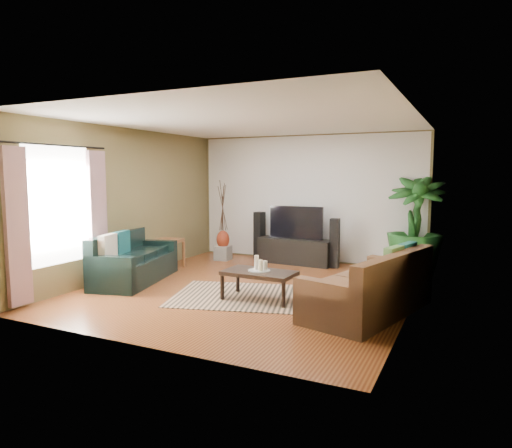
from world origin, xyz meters
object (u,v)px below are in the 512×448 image
Objects in this scene: television at (296,222)px; coffee_table at (259,285)px; sofa_left at (135,257)px; tv_stand at (296,251)px; speaker_left at (259,235)px; speaker_right at (335,243)px; sofa_right at (368,282)px; pedestal at (223,253)px; side_table at (167,254)px; vase at (223,239)px; potted_plant at (415,225)px.

coffee_table is at bearing -80.38° from television.
sofa_left reaches higher than tv_stand.
speaker_right is at bearing 4.58° from speaker_left.
sofa_right is at bearing -53.32° from television.
speaker_right is (0.37, 2.76, 0.28)m from coffee_table.
television is 1.76m from pedestal.
speaker_left is (-3.00, 2.97, 0.09)m from sofa_right.
speaker_right reaches higher than tv_stand.
television is at bearing 101.81° from coffee_table.
sofa_right reaches higher than side_table.
coffee_table is at bearing -50.86° from vase.
sofa_left is 2.47m from coffee_table.
sofa_right is at bearing -34.16° from vase.
coffee_table is at bearing -77.10° from tv_stand.
pedestal is at bearing -179.05° from speaker_right.
television is 0.63× the size of potted_plant.
side_table is (-0.19, 1.18, -0.14)m from sofa_left.
speaker_right is (1.77, -0.25, -0.02)m from speaker_left.
pedestal is at bearing 64.32° from side_table.
television is 2.92× the size of vase.
speaker_right is at bearing 5.54° from vase.
sofa_right is 2.95m from potted_plant.
tv_stand is 2.64m from side_table.
coffee_table is at bearing -102.16° from speaker_right.
vase is (-3.91, -0.42, -0.47)m from potted_plant.
speaker_right reaches higher than pedestal.
sofa_right is 4.22m from speaker_left.
sofa_left is at bearing -97.39° from speaker_left.
speaker_left is 3.29m from potted_plant.
pedestal is at bearing -173.93° from potted_plant.
sofa_right is at bearing -34.16° from pedestal.
speaker_right is 1.56m from potted_plant.
speaker_left is (-1.41, 3.02, 0.30)m from coffee_table.
speaker_right is at bearing -173.06° from potted_plant.
sofa_left is 1.79× the size of coffee_table.
sofa_right is 3.47m from tv_stand.
side_table is at bearing -160.04° from potted_plant.
vase is (-1.58, -0.31, -0.42)m from television.
sofa_left is 1.21× the size of tv_stand.
sofa_left is 3.29× the size of side_table.
coffee_table is 0.68× the size of tv_stand.
speaker_left is 1.79m from speaker_right.
television reaches higher than tv_stand.
speaker_left reaches higher than side_table.
coffee_table is 3.55m from potted_plant.
speaker_right is 1.71× the size of side_table.
potted_plant reaches higher than television.
sofa_left is at bearing -123.13° from tv_stand.
tv_stand is 2.72× the size of side_table.
tv_stand is at bearing 171.69° from speaker_right.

